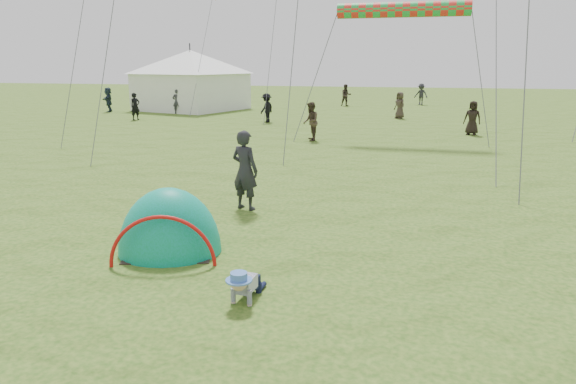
% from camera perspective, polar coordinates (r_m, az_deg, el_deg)
% --- Properties ---
extents(ground, '(140.00, 140.00, 0.00)m').
position_cam_1_polar(ground, '(7.27, -8.60, -13.14)').
color(ground, '#214912').
extents(crawling_toddler, '(0.52, 0.71, 0.52)m').
position_cam_1_polar(crawling_toddler, '(7.44, -4.85, -10.12)').
color(crawling_toddler, black).
rests_on(crawling_toddler, ground).
extents(popup_tent, '(2.19, 1.97, 2.37)m').
position_cam_1_polar(popup_tent, '(9.56, -12.90, -6.51)').
color(popup_tent, '#018A47').
rests_on(popup_tent, ground).
extents(standing_adult, '(0.77, 0.62, 1.85)m').
position_cam_1_polar(standing_adult, '(11.82, -4.81, 2.42)').
color(standing_adult, black).
rests_on(standing_adult, ground).
extents(event_marquee, '(8.16, 8.16, 4.54)m').
position_cam_1_polar(event_marquee, '(38.69, -10.72, 12.34)').
color(event_marquee, white).
rests_on(event_marquee, ground).
extents(crowd_person_0, '(0.68, 0.49, 1.75)m').
position_cam_1_polar(crowd_person_0, '(37.94, -8.39, 10.29)').
color(crowd_person_0, '#2B2835').
rests_on(crowd_person_0, ground).
extents(crowd_person_1, '(1.04, 0.97, 1.70)m').
position_cam_1_polar(crowd_person_1, '(45.40, -13.06, 10.66)').
color(crowd_person_1, black).
rests_on(crowd_person_1, ground).
extents(crowd_person_3, '(0.88, 1.19, 1.65)m').
position_cam_1_polar(crowd_person_3, '(29.77, -2.39, 9.31)').
color(crowd_person_3, black).
rests_on(crowd_person_3, ground).
extents(crowd_person_4, '(0.92, 0.93, 1.61)m').
position_cam_1_polar(crowd_person_4, '(32.61, 12.31, 9.40)').
color(crowd_person_4, '#3B3028').
rests_on(crowd_person_4, ground).
extents(crowd_person_6, '(0.70, 0.61, 1.63)m').
position_cam_1_polar(crowd_person_6, '(35.63, -12.22, 9.79)').
color(crowd_person_6, '#2F3035').
rests_on(crowd_person_6, ground).
extents(crowd_person_7, '(0.82, 0.95, 1.69)m').
position_cam_1_polar(crowd_person_7, '(22.56, 2.53, 7.82)').
color(crowd_person_7, '#3D3025').
rests_on(crowd_person_7, ground).
extents(crowd_person_8, '(0.49, 0.99, 1.62)m').
position_cam_1_polar(crowd_person_8, '(45.80, -9.30, 10.81)').
color(crowd_person_8, black).
rests_on(crowd_person_8, ground).
extents(crowd_person_9, '(1.26, 0.98, 1.71)m').
position_cam_1_polar(crowd_person_9, '(43.98, 14.57, 10.48)').
color(crowd_person_9, '#27262C').
rests_on(crowd_person_9, ground).
extents(crowd_person_10, '(0.89, 0.71, 1.60)m').
position_cam_1_polar(crowd_person_10, '(26.02, 19.81, 7.75)').
color(crowd_person_10, black).
rests_on(crowd_person_10, ground).
extents(crowd_person_11, '(1.04, 1.64, 1.69)m').
position_cam_1_polar(crowd_person_11, '(38.47, -19.33, 9.66)').
color(crowd_person_11, '#202E3B').
rests_on(crowd_person_11, ground).
extents(crowd_person_12, '(0.62, 0.70, 1.60)m').
position_cam_1_polar(crowd_person_12, '(32.35, -16.61, 9.09)').
color(crowd_person_12, black).
rests_on(crowd_person_12, ground).
extents(crowd_person_13, '(1.00, 0.89, 1.70)m').
position_cam_1_polar(crowd_person_13, '(41.68, 6.47, 10.64)').
color(crowd_person_13, '#322923').
rests_on(crowd_person_13, ground).
extents(rainbow_tube_kite, '(5.56, 0.64, 0.64)m').
position_cam_1_polar(rainbow_tube_kite, '(23.64, 12.63, 19.16)').
color(rainbow_tube_kite, red).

